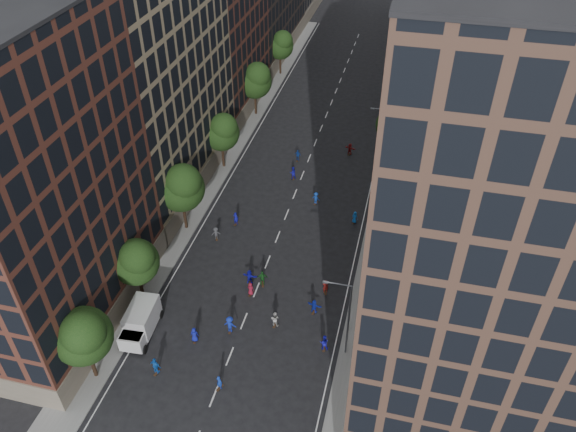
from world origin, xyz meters
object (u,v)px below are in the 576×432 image
object	(u,v)px
cargo_van	(140,322)
skater_1	(219,383)
skater_0	(194,335)
streetlamp_far	(385,136)
streetlamp_near	(346,316)
skater_2	(324,343)

from	to	relation	value
cargo_van	skater_1	distance (m)	10.50
skater_0	streetlamp_far	bearing A→B (deg)	-119.55
streetlamp_near	skater_2	world-z (taller)	streetlamp_near
streetlamp_far	cargo_van	world-z (taller)	streetlamp_far
streetlamp_far	skater_0	xyz separation A→B (m)	(-14.23, -35.01, -4.34)
streetlamp_far	streetlamp_near	bearing A→B (deg)	-90.00
cargo_van	skater_2	bearing A→B (deg)	3.29
skater_0	skater_1	xyz separation A→B (m)	(4.12, -4.53, -0.03)
skater_1	skater_2	size ratio (longest dim) A/B	0.91
streetlamp_near	skater_2	size ratio (longest dim) A/B	5.12
cargo_van	skater_0	xyz separation A→B (m)	(5.44, 0.26, -0.71)
streetlamp_near	skater_0	bearing A→B (deg)	-171.97
streetlamp_near	skater_0	size ratio (longest dim) A/B	5.46
skater_0	skater_1	size ratio (longest dim) A/B	1.03
streetlamp_far	skater_0	size ratio (longest dim) A/B	5.46
streetlamp_near	skater_1	size ratio (longest dim) A/B	5.63
streetlamp_near	cargo_van	distance (m)	20.14
streetlamp_far	skater_1	world-z (taller)	streetlamp_far
streetlamp_near	streetlamp_far	size ratio (longest dim) A/B	1.00
streetlamp_near	skater_0	world-z (taller)	streetlamp_near
streetlamp_far	skater_2	size ratio (longest dim) A/B	5.12
streetlamp_near	skater_2	bearing A→B (deg)	179.58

